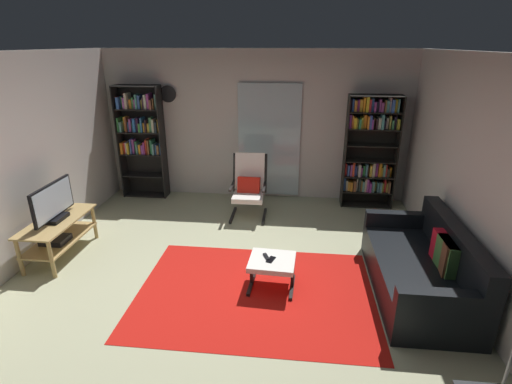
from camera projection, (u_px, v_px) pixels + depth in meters
ground_plane at (229, 282)px, 4.65m from camera, size 7.02×7.02×0.00m
wall_back at (255, 126)px, 6.87m from camera, size 5.60×0.06×2.60m
wall_right at (490, 190)px, 3.91m from camera, size 0.06×6.00×2.60m
glass_door_panel at (269, 141)px, 6.87m from camera, size 1.10×0.01×2.00m
area_rug at (255, 292)px, 4.45m from camera, size 2.69×1.95×0.01m
tv_stand at (58, 233)px, 5.11m from camera, size 0.51×1.14×0.52m
television at (53, 204)px, 4.97m from camera, size 0.20×0.82×0.50m
bookshelf_near_tv at (141, 134)px, 6.91m from camera, size 0.80×0.30×2.01m
bookshelf_near_sofa at (370, 149)px, 6.51m from camera, size 0.86×0.30×1.91m
leather_sofa at (423, 269)px, 4.37m from camera, size 0.91×1.89×0.82m
lounge_armchair at (249, 184)px, 6.30m from camera, size 0.56×0.65×1.02m
ottoman at (272, 264)px, 4.45m from camera, size 0.55×0.51×0.37m
tv_remote at (266, 257)px, 4.47m from camera, size 0.09×0.15×0.02m
cell_phone at (271, 260)px, 4.42m from camera, size 0.11×0.15×0.01m
wall_clock at (168, 94)px, 6.75m from camera, size 0.29×0.03×0.29m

